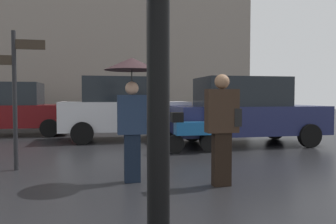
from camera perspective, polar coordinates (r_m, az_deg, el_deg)
name	(u,v)px	position (r m, az deg, el deg)	size (l,w,h in m)	color
pedestrian_with_umbrella	(132,89)	(5.40, -6.22, 4.01)	(0.89, 0.89, 2.02)	black
pedestrian_with_bag	(222,123)	(5.23, 9.34, -1.85)	(0.53, 0.24, 1.74)	black
parked_scooter	(191,131)	(8.21, 3.92, -3.22)	(1.34, 0.32, 1.23)	black
parked_car_left	(12,109)	(13.19, -25.17, 0.50)	(4.07, 2.01, 1.89)	#590C0F
parked_car_right	(123,108)	(10.78, -7.74, 0.61)	(4.00, 1.89, 2.01)	silver
parked_car_distant	(245,111)	(9.89, 13.10, 0.19)	(4.33, 2.02, 1.94)	#1E234C
street_signpost	(15,85)	(6.87, -24.82, 4.16)	(1.08, 0.08, 2.62)	black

